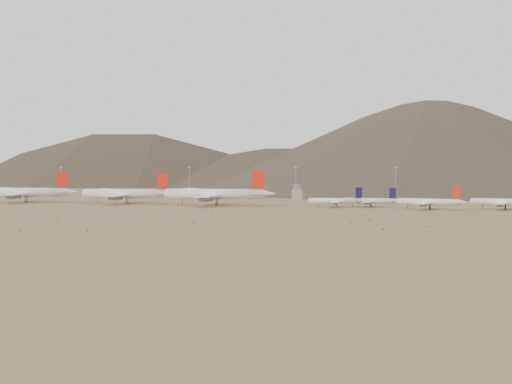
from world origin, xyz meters
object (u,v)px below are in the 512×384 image
(widebody_west, at_px, (25,192))
(narrowbody_a, at_px, (337,201))
(widebody_centre, at_px, (126,193))
(control_tower, at_px, (298,193))
(widebody_east, at_px, (215,194))
(narrowbody_b, at_px, (371,201))

(widebody_west, xyz_separation_m, narrowbody_a, (226.42, 4.47, -3.38))
(widebody_centre, height_order, control_tower, widebody_centre)
(widebody_east, bearing_deg, widebody_west, 174.64)
(narrowbody_b, height_order, control_tower, narrowbody_b)
(narrowbody_b, relative_size, control_tower, 3.16)
(control_tower, bearing_deg, narrowbody_a, -62.34)
(widebody_centre, height_order, widebody_east, widebody_east)
(control_tower, bearing_deg, widebody_centre, -139.98)
(widebody_west, relative_size, widebody_east, 0.94)
(widebody_west, xyz_separation_m, control_tower, (180.46, 92.17, -2.17))
(widebody_west, relative_size, control_tower, 5.99)
(widebody_east, bearing_deg, widebody_centre, 169.88)
(widebody_centre, relative_size, narrowbody_b, 1.85)
(widebody_east, xyz_separation_m, narrowbody_b, (101.47, 12.64, -3.81))
(widebody_centre, relative_size, narrowbody_a, 1.85)
(widebody_west, relative_size, narrowbody_a, 1.90)
(widebody_east, bearing_deg, narrowbody_a, -2.35)
(control_tower, bearing_deg, widebody_west, -152.94)
(narrowbody_b, xyz_separation_m, control_tower, (-66.62, 79.39, 1.25))
(widebody_west, distance_m, control_tower, 202.64)
(widebody_centre, bearing_deg, narrowbody_b, -3.42)
(widebody_east, height_order, control_tower, widebody_east)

